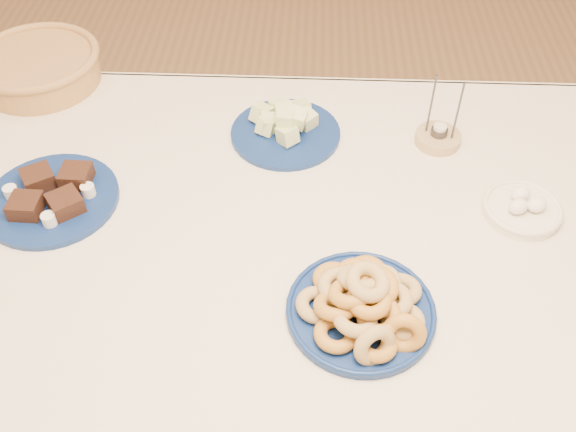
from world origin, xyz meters
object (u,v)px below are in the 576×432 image
object	(u,v)px
candle_holder	(438,137)
egg_bowl	(522,208)
dining_table	(289,265)
donut_platter	(363,305)
melon_plate	(285,127)
brownie_plate	(52,197)
wicker_basket	(38,66)

from	to	relation	value
candle_holder	egg_bowl	size ratio (longest dim) A/B	0.83
dining_table	candle_holder	xyz separation A→B (m)	(0.34, 0.30, 0.12)
donut_platter	melon_plate	distance (m)	0.54
brownie_plate	wicker_basket	bearing A→B (deg)	110.01
wicker_basket	egg_bowl	world-z (taller)	wicker_basket
donut_platter	candle_holder	distance (m)	0.54
donut_platter	brownie_plate	distance (m)	0.70
egg_bowl	candle_holder	bearing A→B (deg)	122.87
wicker_basket	candle_holder	bearing A→B (deg)	-11.59
donut_platter	egg_bowl	size ratio (longest dim) A/B	1.63
wicker_basket	candle_holder	distance (m)	1.02
donut_platter	melon_plate	size ratio (longest dim) A/B	1.07
melon_plate	candle_holder	size ratio (longest dim) A/B	1.83
brownie_plate	egg_bowl	size ratio (longest dim) A/B	1.64
dining_table	wicker_basket	distance (m)	0.85
brownie_plate	dining_table	bearing A→B (deg)	-7.40
wicker_basket	candle_holder	xyz separation A→B (m)	(1.00, -0.21, -0.03)
melon_plate	candle_holder	world-z (taller)	candle_holder
candle_holder	egg_bowl	bearing A→B (deg)	-57.13
candle_holder	wicker_basket	bearing A→B (deg)	168.41
dining_table	egg_bowl	bearing A→B (deg)	8.52
melon_plate	egg_bowl	xyz separation A→B (m)	(0.51, -0.24, -0.00)
dining_table	brownie_plate	xyz separation A→B (m)	(-0.51, 0.07, 0.12)
dining_table	candle_holder	size ratio (longest dim) A/B	9.66
dining_table	melon_plate	distance (m)	0.34
brownie_plate	candle_holder	distance (m)	0.87
candle_holder	egg_bowl	xyz separation A→B (m)	(0.15, -0.23, 0.00)
egg_bowl	melon_plate	bearing A→B (deg)	154.34
dining_table	wicker_basket	xyz separation A→B (m)	(-0.67, 0.51, 0.15)
donut_platter	egg_bowl	bearing A→B (deg)	38.66
melon_plate	egg_bowl	distance (m)	0.56
dining_table	candle_holder	world-z (taller)	candle_holder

